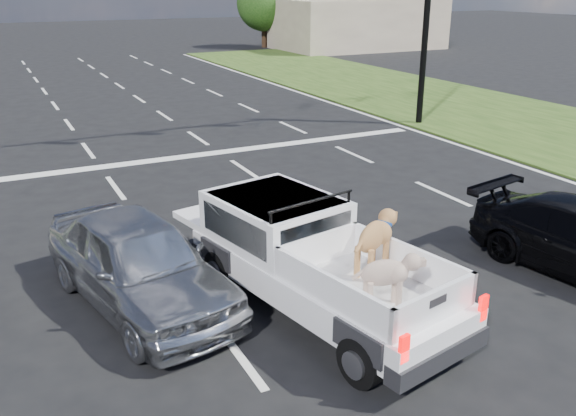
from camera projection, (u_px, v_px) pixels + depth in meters
name	position (u px, v px, depth m)	size (l,w,h in m)	color
ground	(343.00, 321.00, 9.21)	(160.00, 160.00, 0.00)	black
road_markings	(201.00, 194.00, 14.71)	(17.75, 60.00, 0.01)	silver
building_right	(358.00, 24.00, 46.30)	(12.00, 7.00, 3.60)	#BCAB90
tree_far_d	(264.00, 3.00, 46.62)	(4.20, 4.20, 5.40)	#332114
tree_far_e	(353.00, 2.00, 49.98)	(4.20, 4.20, 5.40)	#332114
tree_far_f	(412.00, 1.00, 52.49)	(4.20, 4.20, 5.40)	#332114
pickup_truck	(313.00, 258.00, 9.34)	(2.63, 5.02, 1.79)	black
silver_sedan	(139.00, 262.00, 9.47)	(1.73, 4.29, 1.46)	#A9ABB0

